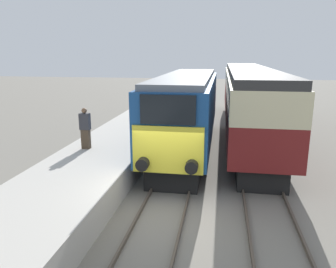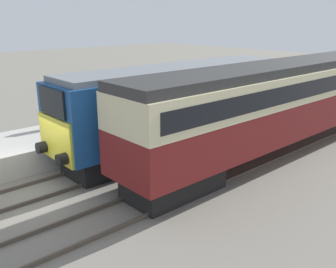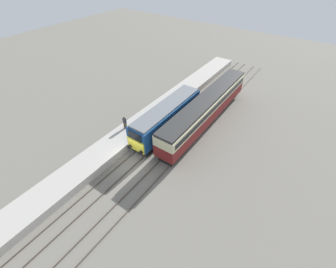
% 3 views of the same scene
% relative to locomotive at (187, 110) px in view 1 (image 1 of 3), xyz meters
% --- Properties ---
extents(ground_plane, '(120.00, 120.00, 0.00)m').
position_rel_locomotive_xyz_m(ground_plane, '(0.00, -7.39, -2.22)').
color(ground_plane, slate).
extents(platform_left, '(3.50, 50.00, 1.02)m').
position_rel_locomotive_xyz_m(platform_left, '(-3.30, 0.61, -1.71)').
color(platform_left, '#B7B2A8').
rests_on(platform_left, ground_plane).
extents(rails_near_track, '(1.51, 60.00, 0.14)m').
position_rel_locomotive_xyz_m(rails_near_track, '(0.00, -2.39, -2.15)').
color(rails_near_track, '#4C4238').
rests_on(rails_near_track, ground_plane).
extents(rails_far_track, '(1.50, 60.00, 0.14)m').
position_rel_locomotive_xyz_m(rails_far_track, '(3.40, -2.39, -2.15)').
color(rails_far_track, '#4C4238').
rests_on(rails_far_track, ground_plane).
extents(locomotive, '(2.70, 12.79, 4.04)m').
position_rel_locomotive_xyz_m(locomotive, '(0.00, 0.00, 0.00)').
color(locomotive, black).
rests_on(locomotive, ground_plane).
extents(passenger_carriage, '(2.75, 20.14, 4.21)m').
position_rel_locomotive_xyz_m(passenger_carriage, '(3.40, 4.50, 0.33)').
color(passenger_carriage, black).
rests_on(passenger_carriage, ground_plane).
extents(person_on_platform, '(0.44, 0.26, 1.80)m').
position_rel_locomotive_xyz_m(person_on_platform, '(-4.02, -3.79, -0.31)').
color(person_on_platform, '#473828').
rests_on(person_on_platform, platform_left).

